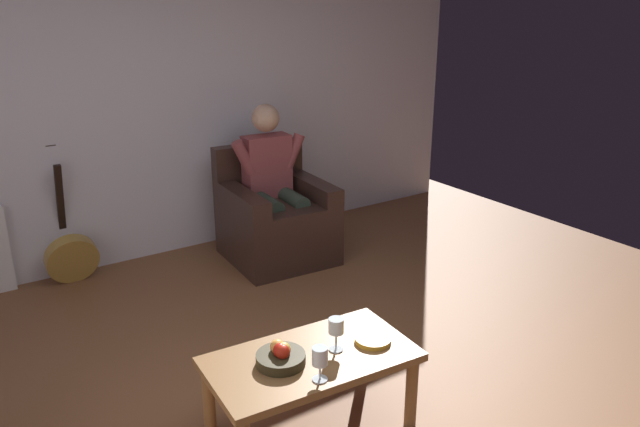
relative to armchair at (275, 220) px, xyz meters
name	(u,v)px	position (x,y,z in m)	size (l,w,h in m)	color
ground_plane	(369,421)	(0.66, 2.08, -0.32)	(6.59, 6.59, 0.00)	brown
wall_back	(158,100)	(0.66, -0.64, 0.95)	(5.90, 0.06, 2.53)	silver
armchair	(275,220)	(0.00, 0.00, 0.00)	(0.82, 0.84, 0.90)	#32201A
person_seated	(273,178)	(0.00, -0.02, 0.35)	(0.64, 0.58, 1.24)	#8F4043
coffee_table	(311,367)	(0.94, 1.97, 0.04)	(1.03, 0.60, 0.42)	brown
guitar	(71,254)	(1.50, -0.44, -0.09)	(0.38, 0.34, 1.03)	#AB8238
wine_glass_near	(320,358)	(1.01, 2.15, 0.21)	(0.07, 0.07, 0.16)	silver
wine_glass_far	(336,328)	(0.81, 1.99, 0.22)	(0.07, 0.07, 0.17)	silver
fruit_bowl	(281,356)	(1.09, 1.94, 0.14)	(0.23, 0.23, 0.11)	#2F2816
decorative_dish	(373,339)	(0.61, 2.03, 0.11)	(0.18, 0.18, 0.02)	gold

